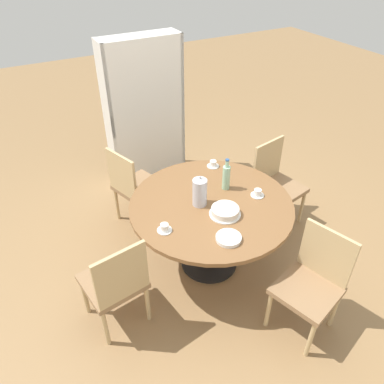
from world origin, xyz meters
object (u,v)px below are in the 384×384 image
(coffee_pot, at_px, (200,192))
(cup_a, at_px, (165,228))
(chair_c, at_px, (312,282))
(chair_b, at_px, (116,282))
(chair_d, at_px, (276,182))
(cup_c, at_px, (258,193))
(chair_a, at_px, (134,185))
(water_bottle, at_px, (226,177))
(cake_main, at_px, (225,212))
(bookshelf, at_px, (145,113))
(cup_b, at_px, (213,164))

(coffee_pot, relative_size, cup_a, 2.38)
(chair_c, bearing_deg, cup_a, -150.05)
(chair_b, bearing_deg, coffee_pot, -172.63)
(chair_d, xyz_separation_m, coffee_pot, (-1.01, -0.22, 0.37))
(chair_d, bearing_deg, cup_c, -157.61)
(chair_b, relative_size, coffee_pot, 3.15)
(chair_a, distance_m, chair_d, 1.43)
(chair_c, bearing_deg, cup_c, 158.81)
(chair_c, bearing_deg, coffee_pot, -172.08)
(chair_c, relative_size, water_bottle, 2.96)
(chair_c, relative_size, chair_d, 1.00)
(chair_a, distance_m, cake_main, 1.16)
(bookshelf, distance_m, coffee_pot, 1.63)
(bookshelf, distance_m, cake_main, 1.84)
(cup_b, relative_size, cup_c, 1.00)
(water_bottle, bearing_deg, chair_b, -164.04)
(chair_c, xyz_separation_m, bookshelf, (-0.23, 2.55, 0.37))
(coffee_pot, distance_m, cake_main, 0.26)
(coffee_pot, xyz_separation_m, cup_a, (-0.39, -0.16, -0.10))
(chair_c, relative_size, coffee_pot, 3.15)
(chair_b, height_order, bookshelf, bookshelf)
(cake_main, bearing_deg, bookshelf, 87.02)
(chair_d, bearing_deg, cup_b, 148.28)
(coffee_pot, bearing_deg, cup_c, -15.38)
(bookshelf, distance_m, cup_a, 1.88)
(water_bottle, xyz_separation_m, cup_b, (0.09, 0.36, -0.10))
(chair_c, bearing_deg, chair_a, -175.62)
(cup_b, bearing_deg, chair_b, -151.04)
(chair_a, bearing_deg, cup_c, -160.73)
(cake_main, bearing_deg, chair_d, 25.73)
(bookshelf, height_order, water_bottle, bookshelf)
(cup_a, distance_m, cup_b, 0.99)
(chair_d, bearing_deg, cup_a, -176.60)
(chair_d, distance_m, cup_b, 0.71)
(chair_b, relative_size, cup_b, 7.52)
(chair_c, xyz_separation_m, chair_d, (0.58, 1.15, 0.00))
(bookshelf, distance_m, cup_c, 1.78)
(chair_d, relative_size, cake_main, 3.45)
(cake_main, relative_size, cup_c, 2.18)
(chair_c, bearing_deg, water_bottle, 169.77)
(chair_b, distance_m, chair_c, 1.44)
(chair_d, xyz_separation_m, bookshelf, (-0.81, 1.40, 0.37))
(water_bottle, bearing_deg, chair_d, 10.60)
(chair_d, xyz_separation_m, water_bottle, (-0.70, -0.13, 0.37))
(coffee_pot, relative_size, cup_c, 2.38)
(chair_c, xyz_separation_m, water_bottle, (-0.12, 1.01, 0.37))
(coffee_pot, xyz_separation_m, cake_main, (0.11, -0.22, -0.10))
(bookshelf, bearing_deg, chair_a, 58.52)
(chair_b, distance_m, chair_d, 1.91)
(cup_b, distance_m, cup_c, 0.58)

